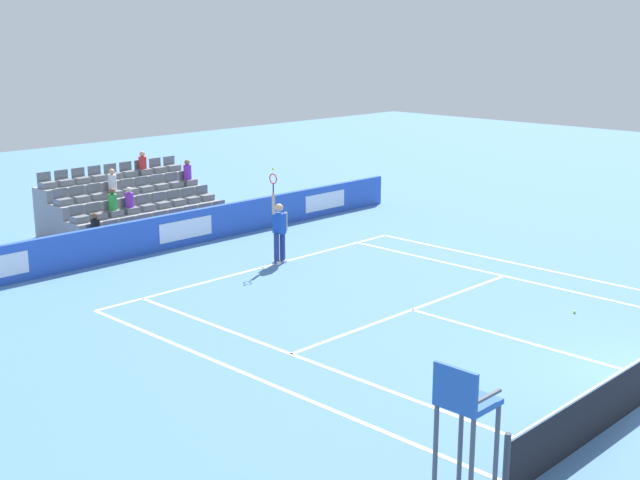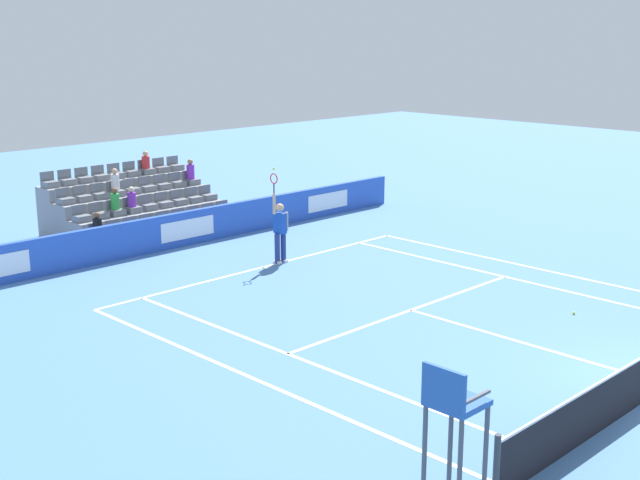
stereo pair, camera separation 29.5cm
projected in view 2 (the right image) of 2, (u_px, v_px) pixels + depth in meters
line_baseline at (263, 267)px, 24.66m from camera, size 10.97×0.10×0.01m
line_service at (411, 310)px, 20.89m from camera, size 8.23×0.10×0.01m
line_centre_service at (524, 343)px, 18.69m from camera, size 0.10×6.40×0.01m
line_singles_sideline_left at (303, 360)px, 17.75m from camera, size 0.10×11.89×0.01m
line_singles_sideline_right at (519, 280)px, 23.39m from camera, size 0.10×11.89×0.01m
line_doubles_sideline_left at (252, 378)px, 16.81m from camera, size 0.10×11.89×0.01m
line_doubles_sideline_right at (545, 270)px, 24.33m from camera, size 0.10×11.89×0.01m
line_centre_mark at (265, 268)px, 24.59m from camera, size 0.10×0.20×0.01m
sponsor_barrier at (186, 228)px, 27.08m from camera, size 19.04×0.22×1.09m
tennis_player at (280, 230)px, 24.90m from camera, size 0.53×0.36×2.85m
umpire_chair at (453, 419)px, 11.63m from camera, size 0.70×0.70×2.34m
stadium_stand at (134, 211)px, 29.06m from camera, size 5.58×3.80×2.51m
loose_tennis_ball at (574, 313)px, 20.56m from camera, size 0.07×0.07×0.07m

